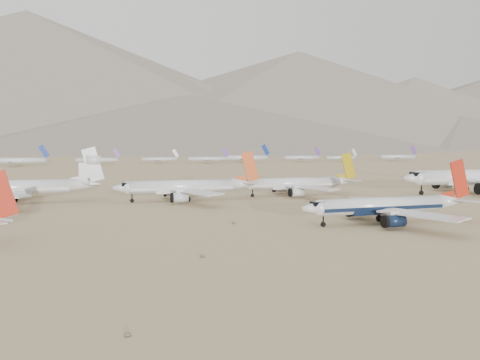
% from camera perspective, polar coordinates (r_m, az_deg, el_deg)
% --- Properties ---
extents(ground, '(7000.00, 7000.00, 0.00)m').
position_cam_1_polar(ground, '(110.16, 16.86, -5.62)').
color(ground, '#987C58').
rests_on(ground, ground).
extents(main_airliner, '(43.02, 42.02, 15.18)m').
position_cam_1_polar(main_airliner, '(116.46, 17.66, -3.01)').
color(main_airliner, silver).
rests_on(main_airliner, ground).
extents(row2_navy_widebody, '(60.38, 59.04, 21.48)m').
position_cam_1_polar(row2_navy_widebody, '(197.62, 26.75, 0.30)').
color(row2_navy_widebody, silver).
rests_on(row2_navy_widebody, ground).
extents(row2_gold_tail, '(43.56, 42.60, 15.51)m').
position_cam_1_polar(row2_gold_tail, '(169.71, 7.05, -0.43)').
color(row2_gold_tail, silver).
rests_on(row2_gold_tail, ground).
extents(row2_orange_tail, '(45.82, 44.82, 16.34)m').
position_cam_1_polar(row2_orange_tail, '(154.46, -6.37, -0.83)').
color(row2_orange_tail, silver).
rests_on(row2_orange_tail, ground).
extents(row2_white_trijet, '(50.34, 49.20, 17.84)m').
position_cam_1_polar(row2_white_trijet, '(162.17, -25.56, -0.79)').
color(row2_white_trijet, silver).
rests_on(row2_white_trijet, ground).
extents(distant_storage_row, '(529.42, 61.51, 15.03)m').
position_cam_1_polar(distant_storage_row, '(416.50, -13.44, 2.48)').
color(distant_storage_row, silver).
rests_on(distant_storage_row, ground).
extents(mountain_range, '(7354.00, 3024.00, 470.00)m').
position_cam_1_polar(mountain_range, '(1751.75, -12.25, 10.14)').
color(mountain_range, slate).
rests_on(mountain_range, ground).
extents(foothills, '(4637.50, 1395.00, 155.00)m').
position_cam_1_polar(foothills, '(1327.98, 9.90, 6.64)').
color(foothills, slate).
rests_on(foothills, ground).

